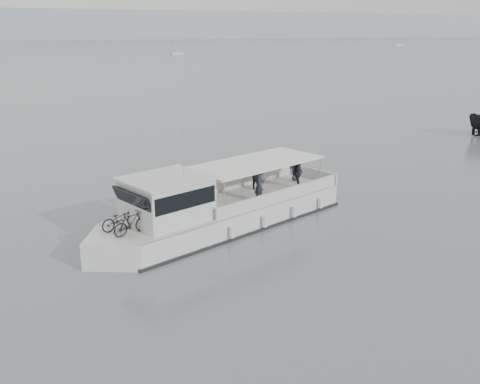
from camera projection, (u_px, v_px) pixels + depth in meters
name	position (u px, v px, depth m)	size (l,w,h in m)	color
ground	(224.00, 213.00, 27.88)	(1400.00, 1400.00, 0.00)	slate
headland	(0.00, 25.00, 512.33)	(1400.00, 90.00, 28.00)	#939EA8
tour_boat	(211.00, 211.00, 25.12)	(14.00, 7.26, 5.94)	silver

